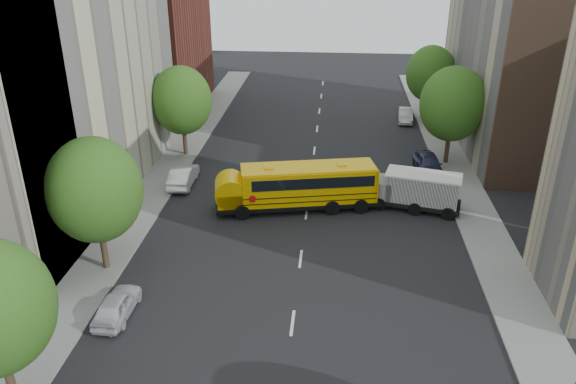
# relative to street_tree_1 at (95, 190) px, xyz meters

# --- Properties ---
(ground) EXTENTS (120.00, 120.00, 0.00)m
(ground) POSITION_rel_street_tree_1_xyz_m (11.00, 4.00, -4.95)
(ground) COLOR black
(ground) RESTS_ON ground
(sidewalk_left) EXTENTS (3.00, 80.00, 0.12)m
(sidewalk_left) POSITION_rel_street_tree_1_xyz_m (-0.50, 9.00, -4.89)
(sidewalk_left) COLOR slate
(sidewalk_left) RESTS_ON ground
(sidewalk_right) EXTENTS (3.00, 80.00, 0.12)m
(sidewalk_right) POSITION_rel_street_tree_1_xyz_m (22.50, 9.00, -4.89)
(sidewalk_right) COLOR slate
(sidewalk_right) RESTS_ON ground
(lane_markings) EXTENTS (0.15, 64.00, 0.01)m
(lane_markings) POSITION_rel_street_tree_1_xyz_m (11.00, 14.00, -4.95)
(lane_markings) COLOR silver
(lane_markings) RESTS_ON ground
(building_left_cream) EXTENTS (10.00, 26.00, 20.00)m
(building_left_cream) POSITION_rel_street_tree_1_xyz_m (-7.00, 10.00, 5.05)
(building_left_cream) COLOR beige
(building_left_cream) RESTS_ON ground
(building_left_redbrick) EXTENTS (10.00, 15.00, 13.00)m
(building_left_redbrick) POSITION_rel_street_tree_1_xyz_m (-7.00, 32.00, 1.55)
(building_left_redbrick) COLOR maroon
(building_left_redbrick) RESTS_ON ground
(building_right_far) EXTENTS (10.00, 22.00, 18.00)m
(building_right_far) POSITION_rel_street_tree_1_xyz_m (29.00, 24.00, 4.05)
(building_right_far) COLOR tan
(building_right_far) RESTS_ON ground
(street_tree_1) EXTENTS (5.12, 5.12, 7.90)m
(street_tree_1) POSITION_rel_street_tree_1_xyz_m (0.00, 0.00, 0.00)
(street_tree_1) COLOR #38281C
(street_tree_1) RESTS_ON ground
(street_tree_2) EXTENTS (4.99, 4.99, 7.71)m
(street_tree_2) POSITION_rel_street_tree_1_xyz_m (0.00, 18.00, -0.12)
(street_tree_2) COLOR #38281C
(street_tree_2) RESTS_ON ground
(street_tree_4) EXTENTS (5.25, 5.25, 8.10)m
(street_tree_4) POSITION_rel_street_tree_1_xyz_m (22.00, 18.00, 0.12)
(street_tree_4) COLOR #38281C
(street_tree_4) RESTS_ON ground
(street_tree_5) EXTENTS (4.86, 4.86, 7.51)m
(street_tree_5) POSITION_rel_street_tree_1_xyz_m (22.00, 30.00, -0.25)
(street_tree_5) COLOR #38281C
(street_tree_5) RESTS_ON ground
(school_bus) EXTENTS (11.60, 4.82, 3.20)m
(school_bus) POSITION_rel_street_tree_1_xyz_m (10.24, 8.64, -3.17)
(school_bus) COLOR black
(school_bus) RESTS_ON ground
(safari_truck) EXTENTS (6.57, 3.62, 2.67)m
(safari_truck) POSITION_rel_street_tree_1_xyz_m (18.43, 9.31, -3.54)
(safari_truck) COLOR black
(safari_truck) RESTS_ON ground
(parked_car_0) EXTENTS (1.57, 3.79, 1.28)m
(parked_car_0) POSITION_rel_street_tree_1_xyz_m (2.20, -4.16, -4.31)
(parked_car_0) COLOR silver
(parked_car_0) RESTS_ON ground
(parked_car_1) EXTENTS (1.64, 4.46, 1.46)m
(parked_car_1) POSITION_rel_street_tree_1_xyz_m (1.40, 11.89, -4.22)
(parked_car_1) COLOR white
(parked_car_1) RESTS_ON ground
(parked_car_4) EXTENTS (2.25, 4.75, 1.57)m
(parked_car_4) POSITION_rel_street_tree_1_xyz_m (20.24, 15.80, -4.17)
(parked_car_4) COLOR #2D2F4F
(parked_car_4) RESTS_ON ground
(parked_car_5) EXTENTS (1.70, 4.06, 1.30)m
(parked_car_5) POSITION_rel_street_tree_1_xyz_m (19.80, 29.14, -4.30)
(parked_car_5) COLOR #A5A49F
(parked_car_5) RESTS_ON ground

